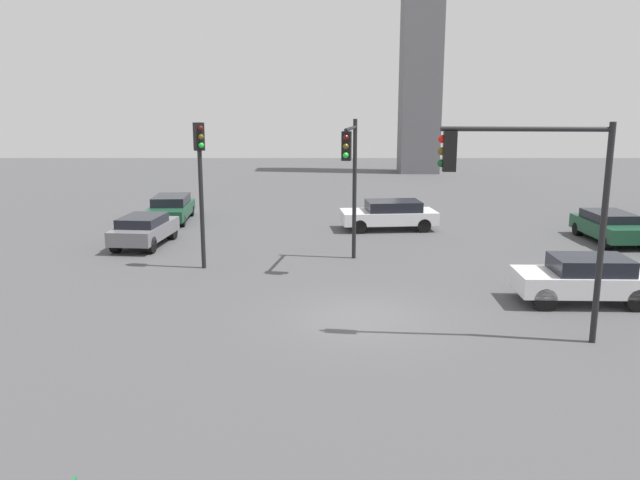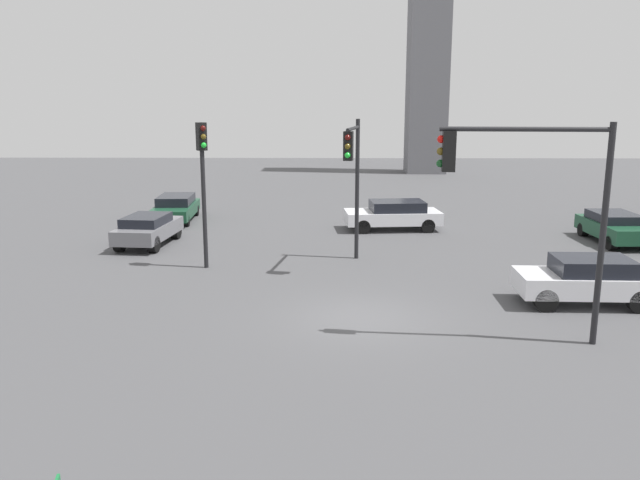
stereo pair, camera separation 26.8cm
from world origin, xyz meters
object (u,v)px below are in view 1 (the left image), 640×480
(car_2, at_px, (612,226))
(car_0, at_px, (172,208))
(car_1, at_px, (586,279))
(traffic_light_1, at_px, (202,168))
(car_3, at_px, (391,214))
(traffic_light_2, at_px, (352,165))
(car_4, at_px, (146,229))
(traffic_light_0, at_px, (531,185))

(car_2, bearing_deg, car_0, -105.29)
(car_1, bearing_deg, car_2, -116.58)
(car_1, xyz_separation_m, car_2, (4.78, 8.92, -0.07))
(car_2, bearing_deg, traffic_light_1, -76.56)
(traffic_light_1, bearing_deg, car_3, 102.27)
(traffic_light_2, xyz_separation_m, car_3, (2.27, 7.17, -3.09))
(traffic_light_1, distance_m, traffic_light_2, 5.50)
(car_1, height_order, car_2, car_1)
(traffic_light_2, relative_size, car_3, 1.16)
(traffic_light_2, relative_size, car_1, 1.35)
(traffic_light_2, height_order, car_1, traffic_light_2)
(car_4, bearing_deg, traffic_light_0, -125.74)
(traffic_light_0, xyz_separation_m, traffic_light_2, (-4.08, 7.67, -0.25))
(car_0, bearing_deg, car_2, 73.35)
(traffic_light_1, xyz_separation_m, car_3, (7.77, 7.44, -2.99))
(traffic_light_2, height_order, car_3, traffic_light_2)
(car_3, bearing_deg, car_0, -16.50)
(traffic_light_2, bearing_deg, car_3, 171.80)
(car_1, relative_size, car_2, 0.94)
(car_1, bearing_deg, car_4, -25.53)
(traffic_light_1, relative_size, car_2, 1.25)
(car_0, relative_size, car_2, 1.08)
(traffic_light_2, bearing_deg, car_0, -127.14)
(traffic_light_1, distance_m, car_1, 13.54)
(car_1, bearing_deg, traffic_light_1, -17.24)
(traffic_light_0, relative_size, car_3, 1.19)
(car_0, bearing_deg, traffic_light_1, 16.59)
(car_0, distance_m, car_1, 21.20)
(car_4, bearing_deg, car_2, -82.20)
(traffic_light_0, height_order, car_1, traffic_light_0)
(traffic_light_2, xyz_separation_m, car_1, (7.01, -4.53, -3.06))
(car_1, xyz_separation_m, car_4, (-15.75, 8.06, -0.05))
(traffic_light_2, bearing_deg, car_2, 119.79)
(traffic_light_0, bearing_deg, car_4, -36.32)
(traffic_light_0, relative_size, car_2, 1.31)
(traffic_light_1, xyz_separation_m, car_0, (-3.45, 9.69, -3.05))
(traffic_light_2, xyz_separation_m, car_2, (11.79, 4.39, -3.14))
(traffic_light_0, xyz_separation_m, car_4, (-12.82, 11.21, -3.36))
(traffic_light_2, xyz_separation_m, car_4, (-8.74, 3.53, -3.11))
(car_2, relative_size, car_4, 1.02)
(traffic_light_1, relative_size, traffic_light_2, 0.98)
(car_0, bearing_deg, traffic_light_0, 34.31)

